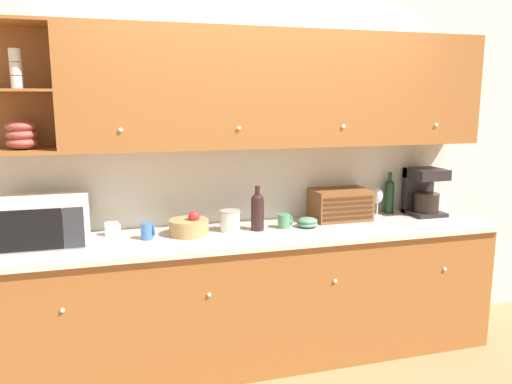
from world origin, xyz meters
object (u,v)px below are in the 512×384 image
at_px(coffee_maker, 424,191).
at_px(bread_box, 340,204).
at_px(mug_patterned_third, 112,229).
at_px(fruit_basket, 189,227).
at_px(second_wine_bottle, 257,210).
at_px(storage_canister, 230,221).
at_px(wine_glass, 378,197).
at_px(mug_blue_second, 147,231).
at_px(microwave, 44,222).
at_px(wine_bottle, 389,195).
at_px(mug, 284,221).
at_px(bowl_stack_on_counter, 308,222).

bearing_deg(coffee_maker, bread_box, 178.81).
xyz_separation_m(mug_patterned_third, fruit_basket, (0.49, -0.12, 0.01)).
distance_m(second_wine_bottle, coffee_maker, 1.38).
bearing_deg(second_wine_bottle, mug_patterned_third, 172.67).
relative_size(mug_patterned_third, coffee_maker, 0.28).
relative_size(storage_canister, coffee_maker, 0.40).
xyz_separation_m(wine_glass, coffee_maker, (0.36, -0.06, 0.03)).
relative_size(mug_blue_second, second_wine_bottle, 0.35).
xyz_separation_m(microwave, wine_bottle, (2.48, 0.24, -0.00)).
relative_size(storage_canister, wine_glass, 0.66).
distance_m(fruit_basket, wine_glass, 1.49).
bearing_deg(wine_glass, wine_bottle, 19.09).
relative_size(second_wine_bottle, bread_box, 0.73).
distance_m(storage_canister, bread_box, 0.87).
bearing_deg(mug, mug_blue_second, -178.01).
height_order(mug_blue_second, fruit_basket, fruit_basket).
bearing_deg(wine_bottle, coffee_maker, -23.37).
bearing_deg(mug_patterned_third, mug_blue_second, -34.45).
distance_m(mug_patterned_third, wine_bottle, 2.10).
height_order(mug_patterned_third, mug, mug).
height_order(microwave, mug, microwave).
bearing_deg(storage_canister, coffee_maker, 3.31).
distance_m(second_wine_bottle, mug, 0.22).
xyz_separation_m(mug_patterned_third, coffee_maker, (2.33, -0.01, 0.14)).
height_order(microwave, mug_blue_second, microwave).
bearing_deg(second_wine_bottle, wine_glass, 9.86).
bearing_deg(wine_glass, mug_patterned_third, -178.44).
bearing_deg(microwave, mug, 1.05).
xyz_separation_m(mug_blue_second, wine_glass, (1.75, 0.20, 0.09)).
relative_size(fruit_basket, bread_box, 0.62).
relative_size(microwave, coffee_maker, 1.41).
bearing_deg(bread_box, wine_bottle, 10.80).
relative_size(storage_canister, second_wine_bottle, 0.47).
bearing_deg(fruit_basket, coffee_maker, 3.51).
distance_m(storage_canister, coffee_maker, 1.57).
distance_m(bowl_stack_on_counter, bread_box, 0.36).
bearing_deg(microwave, bowl_stack_on_counter, 0.06).
height_order(mug, wine_glass, wine_glass).
relative_size(mug_patterned_third, second_wine_bottle, 0.33).
distance_m(microwave, mug, 1.55).
bearing_deg(coffee_maker, mug_blue_second, -176.15).
xyz_separation_m(wine_bottle, coffee_maker, (0.24, -0.10, 0.03)).
xyz_separation_m(storage_canister, bowl_stack_on_counter, (0.54, -0.05, -0.04)).
distance_m(mug, wine_bottle, 0.97).
height_order(wine_glass, coffee_maker, coffee_maker).
distance_m(microwave, storage_canister, 1.16).
bearing_deg(microwave, wine_glass, 4.78).
relative_size(mug_patterned_third, bowl_stack_on_counter, 0.69).
bearing_deg(second_wine_bottle, storage_canister, 171.77).
height_order(bowl_stack_on_counter, wine_glass, wine_glass).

